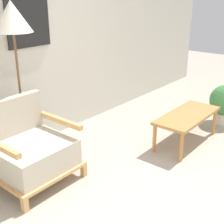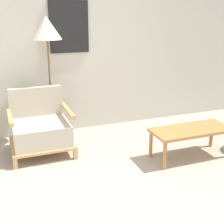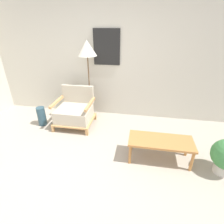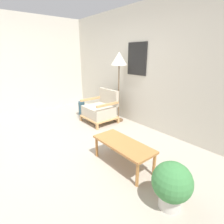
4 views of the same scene
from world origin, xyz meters
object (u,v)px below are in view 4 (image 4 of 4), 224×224
at_px(floor_lamp, 119,61).
at_px(coffee_table, 123,146).
at_px(vase, 82,109).
at_px(potted_plant, 172,184).
at_px(armchair, 100,110).

distance_m(floor_lamp, coffee_table, 2.26).
relative_size(floor_lamp, vase, 4.16).
bearing_deg(vase, floor_lamp, 29.78).
distance_m(coffee_table, potted_plant, 0.93).
relative_size(floor_lamp, potted_plant, 3.04).
relative_size(coffee_table, potted_plant, 1.78).
distance_m(armchair, coffee_table, 1.90).
bearing_deg(armchair, potted_plant, -19.51).
bearing_deg(floor_lamp, potted_plant, -29.28).
xyz_separation_m(coffee_table, potted_plant, (0.92, -0.13, -0.02)).
bearing_deg(potted_plant, coffee_table, 171.99).
bearing_deg(vase, potted_plant, -13.61).
bearing_deg(armchair, coffee_table, -25.08).
distance_m(vase, potted_plant, 3.46).
distance_m(floor_lamp, vase, 1.69).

